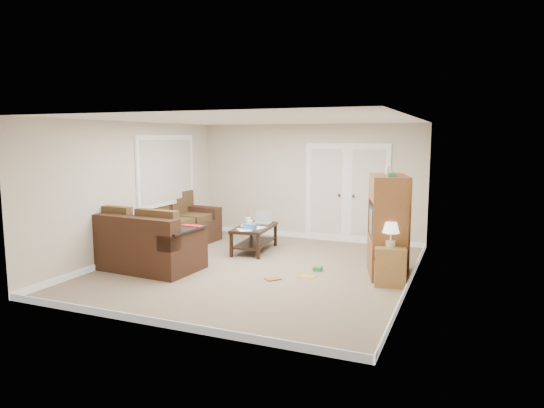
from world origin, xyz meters
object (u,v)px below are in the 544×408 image
at_px(coffee_table, 255,237).
at_px(tv_armoire, 388,225).
at_px(side_cabinet, 390,262).
at_px(sectional_sofa, 156,237).

xyz_separation_m(coffee_table, tv_armoire, (2.66, -0.69, 0.55)).
relative_size(coffee_table, side_cabinet, 1.33).
distance_m(sectional_sofa, side_cabinet, 4.31).
distance_m(sectional_sofa, coffee_table, 1.89).
xyz_separation_m(coffee_table, side_cabinet, (2.78, -1.18, 0.07)).
height_order(coffee_table, tv_armoire, tv_armoire).
distance_m(tv_armoire, side_cabinet, 0.70).
bearing_deg(sectional_sofa, tv_armoire, 9.31).
xyz_separation_m(sectional_sofa, side_cabinet, (4.31, -0.08, -0.03)).
relative_size(coffee_table, tv_armoire, 0.74).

